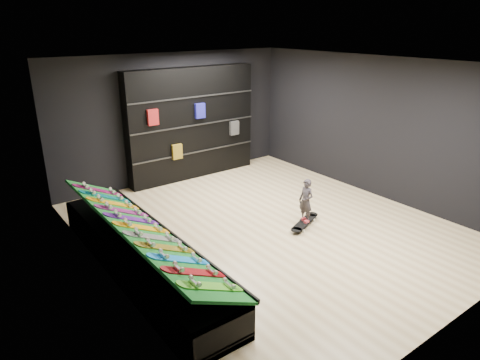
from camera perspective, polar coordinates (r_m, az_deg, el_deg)
floor at (r=8.14m, az=3.69°, el=-6.27°), size 6.00×7.00×0.01m
ceiling at (r=7.31m, az=4.23°, el=15.26°), size 6.00×7.00×0.01m
wall_back at (r=10.41m, az=-8.78°, el=8.24°), size 6.00×0.02×3.00m
wall_front at (r=5.59m, az=27.97°, el=-4.69°), size 6.00×0.02×3.00m
wall_left at (r=6.17m, az=-17.79°, el=-0.99°), size 0.02×7.00×3.00m
wall_right at (r=9.75m, az=17.57°, el=6.71°), size 0.02×7.00×3.00m
display_rack at (r=6.83m, az=-13.08°, el=-9.98°), size 0.90×4.50×0.50m
turf_ramp at (r=6.63m, az=-13.00°, el=-6.42°), size 0.92×4.50×0.46m
back_shelving at (r=10.47m, az=-6.45°, el=7.48°), size 3.33×0.39×2.67m
floor_skateboard at (r=8.25m, az=8.61°, el=-5.75°), size 0.99×0.57×0.09m
child at (r=8.13m, az=8.72°, el=-3.85°), size 0.15×0.20×0.51m
display_board_0 at (r=5.16m, az=-3.86°, el=-13.95°), size 0.93×0.22×0.50m
display_board_1 at (r=5.43m, az=-6.10°, el=-12.09°), size 0.93×0.22×0.50m
display_board_2 at (r=5.71m, az=-8.09°, el=-10.40°), size 0.93×0.22×0.50m
display_board_3 at (r=6.01m, az=-9.87°, el=-8.86°), size 0.93×0.22×0.50m
display_board_4 at (r=6.31m, az=-11.48°, el=-7.46°), size 0.93×0.22×0.50m
display_board_5 at (r=6.63m, az=-12.92°, el=-6.18°), size 0.93×0.22×0.50m
display_board_6 at (r=6.95m, az=-14.22°, el=-5.02°), size 0.93×0.22×0.50m
display_board_7 at (r=7.27m, az=-15.41°, el=-3.96°), size 0.93×0.22×0.50m
display_board_8 at (r=7.60m, az=-16.49°, el=-2.99°), size 0.93×0.22×0.50m
display_board_9 at (r=7.94m, az=-17.48°, el=-2.10°), size 0.93×0.22×0.50m
display_board_10 at (r=8.27m, az=-18.39°, el=-1.28°), size 0.93×0.22×0.50m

